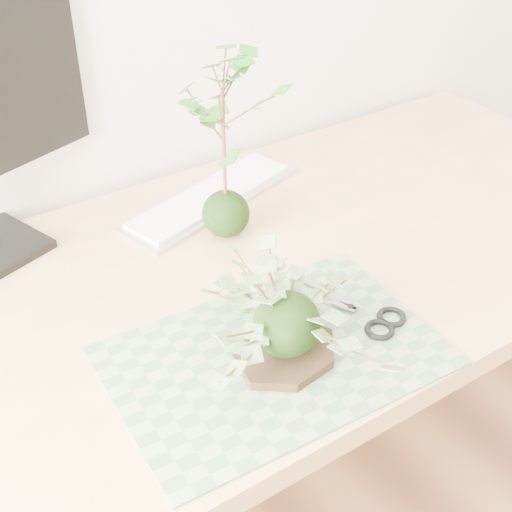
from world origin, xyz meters
name	(u,v)px	position (x,y,z in m)	size (l,w,h in m)	color
desk	(253,310)	(0.05, 1.23, 0.65)	(1.60, 0.70, 0.74)	#E0A969
cutting_mat	(274,356)	(-0.03, 1.04, 0.74)	(0.45, 0.30, 0.00)	#48704C
stone_dish	(286,353)	(-0.02, 1.03, 0.75)	(0.16, 0.16, 0.01)	black
ivy_kokedama	(288,299)	(-0.02, 1.03, 0.85)	(0.28, 0.28, 0.18)	black
maple_kokedama	(223,105)	(0.07, 1.34, 0.98)	(0.22, 0.22, 0.34)	black
keyboard	(211,197)	(0.11, 1.45, 0.75)	(0.39, 0.21, 0.01)	#BEBEBF
scissors	(368,319)	(0.12, 1.02, 0.75)	(0.09, 0.19, 0.01)	gray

